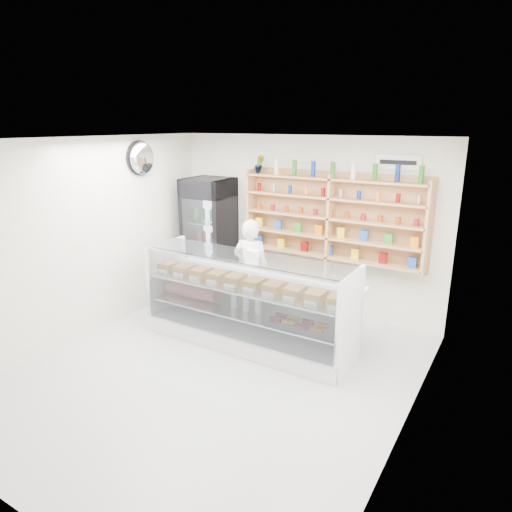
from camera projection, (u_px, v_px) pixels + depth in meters
The scene contains 8 objects.
room at pixel (211, 265), 5.24m from camera, with size 5.00×5.00×5.00m.
display_counter at pixel (249, 319), 6.32m from camera, with size 2.95×0.88×1.28m.
shop_worker at pixel (251, 270), 6.99m from camera, with size 0.58×0.38×1.60m, color white.
drinks_cooler at pixel (210, 239), 7.89m from camera, with size 0.79×0.77×2.09m.
wall_shelving at pixel (331, 218), 6.86m from camera, with size 2.84×0.28×1.33m.
potted_plant at pixel (259, 164), 7.27m from camera, with size 0.16×0.13×0.29m, color #1E6626.
security_mirror at pixel (142, 158), 7.01m from camera, with size 0.15×0.50×0.50m, color silver.
wall_sign at pixel (398, 162), 6.28m from camera, with size 0.62×0.03×0.20m, color white.
Camera 1 is at (3.02, -4.01, 2.97)m, focal length 32.00 mm.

